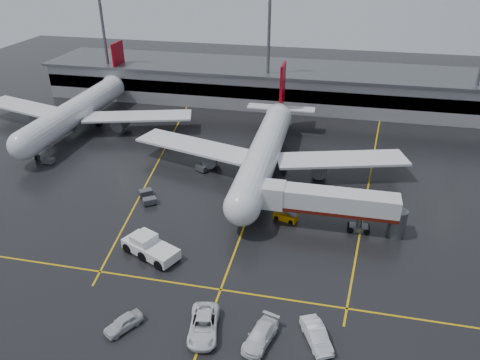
# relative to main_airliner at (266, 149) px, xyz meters

# --- Properties ---
(ground) EXTENTS (220.00, 220.00, 0.00)m
(ground) POSITION_rel_main_airliner_xyz_m (0.00, -9.70, -4.21)
(ground) COLOR black
(ground) RESTS_ON ground
(apron_line_centre) EXTENTS (0.25, 90.00, 0.02)m
(apron_line_centre) POSITION_rel_main_airliner_xyz_m (0.00, -9.70, -4.20)
(apron_line_centre) COLOR gold
(apron_line_centre) RESTS_ON ground
(apron_line_stop) EXTENTS (60.00, 0.25, 0.02)m
(apron_line_stop) POSITION_rel_main_airliner_xyz_m (0.00, -31.70, -4.20)
(apron_line_stop) COLOR gold
(apron_line_stop) RESTS_ON ground
(apron_line_left) EXTENTS (9.99, 69.35, 0.02)m
(apron_line_left) POSITION_rel_main_airliner_xyz_m (-20.00, 0.30, -4.20)
(apron_line_left) COLOR gold
(apron_line_left) RESTS_ON ground
(apron_line_right) EXTENTS (7.57, 69.64, 0.02)m
(apron_line_right) POSITION_rel_main_airliner_xyz_m (18.00, 0.30, -4.20)
(apron_line_right) COLOR gold
(apron_line_right) RESTS_ON ground
(terminal) EXTENTS (122.00, 19.00, 8.60)m
(terminal) POSITION_rel_main_airliner_xyz_m (0.00, 38.23, 0.11)
(terminal) COLOR gray
(terminal) RESTS_ON ground
(light_mast_left) EXTENTS (3.00, 1.20, 25.45)m
(light_mast_left) POSITION_rel_main_airliner_xyz_m (-45.00, 32.30, 10.27)
(light_mast_left) COLOR #595B60
(light_mast_left) RESTS_ON ground
(light_mast_mid) EXTENTS (3.00, 1.20, 25.45)m
(light_mast_mid) POSITION_rel_main_airliner_xyz_m (-5.00, 32.30, 10.27)
(light_mast_mid) COLOR #595B60
(light_mast_mid) RESTS_ON ground
(main_airliner) EXTENTS (48.80, 45.60, 14.10)m
(main_airliner) POSITION_rel_main_airliner_xyz_m (0.00, 0.00, 0.00)
(main_airliner) COLOR silver
(main_airliner) RESTS_ON ground
(second_airliner) EXTENTS (48.80, 45.60, 14.10)m
(second_airliner) POSITION_rel_main_airliner_xyz_m (-42.00, 12.00, 0.00)
(second_airliner) COLOR silver
(second_airliner) RESTS_ON ground
(jet_bridge) EXTENTS (19.90, 3.40, 6.05)m
(jet_bridge) POSITION_rel_main_airliner_xyz_m (11.87, -15.70, -0.28)
(jet_bridge) COLOR silver
(jet_bridge) RESTS_ON ground
(pushback_tractor) EXTENTS (8.47, 6.14, 2.81)m
(pushback_tractor) POSITION_rel_main_airliner_xyz_m (-10.72, -27.06, -3.09)
(pushback_tractor) COLOR silver
(pushback_tractor) RESTS_ON ground
(belt_loader) EXTENTS (3.71, 2.44, 2.18)m
(belt_loader) POSITION_rel_main_airliner_xyz_m (5.57, -14.98, -3.67)
(belt_loader) COLOR orange
(belt_loader) RESTS_ON ground
(service_van_a) EXTENTS (4.09, 6.88, 1.79)m
(service_van_a) POSITION_rel_main_airliner_xyz_m (-0.12, -38.34, -3.31)
(service_van_a) COLOR white
(service_van_a) RESTS_ON ground
(service_van_b) EXTENTS (3.67, 5.98, 1.62)m
(service_van_b) POSITION_rel_main_airliner_xyz_m (5.96, -38.38, -3.40)
(service_van_b) COLOR silver
(service_van_b) RESTS_ON ground
(service_van_c) EXTENTS (3.93, 5.52, 1.73)m
(service_van_c) POSITION_rel_main_airliner_xyz_m (11.55, -37.15, -3.34)
(service_van_c) COLOR white
(service_van_c) RESTS_ON ground
(service_van_d) EXTENTS (3.76, 4.61, 1.48)m
(service_van_d) POSITION_rel_main_airliner_xyz_m (-8.59, -39.69, -3.47)
(service_van_d) COLOR silver
(service_van_d) RESTS_ON ground
(baggage_cart_a) EXTENTS (2.38, 2.20, 1.12)m
(baggage_cart_a) POSITION_rel_main_airliner_xyz_m (-15.54, -15.21, -3.58)
(baggage_cart_a) COLOR #595B60
(baggage_cart_a) RESTS_ON ground
(baggage_cart_b) EXTENTS (2.38, 2.26, 1.12)m
(baggage_cart_b) POSITION_rel_main_airliner_xyz_m (-17.18, -12.90, -3.58)
(baggage_cart_b) COLOR #595B60
(baggage_cart_b) RESTS_ON ground
(baggage_cart_c) EXTENTS (2.37, 2.06, 1.12)m
(baggage_cart_c) POSITION_rel_main_airliner_xyz_m (-10.87, -2.68, -3.58)
(baggage_cart_c) COLOR #595B60
(baggage_cart_c) RESTS_ON ground
(baggage_cart_d) EXTENTS (2.22, 1.67, 1.12)m
(baggage_cart_d) POSITION_rel_main_airliner_xyz_m (-45.05, 1.63, -3.58)
(baggage_cart_d) COLOR #595B60
(baggage_cart_d) RESTS_ON ground
(baggage_cart_e) EXTENTS (2.04, 1.37, 1.12)m
(baggage_cart_e) POSITION_rel_main_airliner_xyz_m (-38.95, -5.69, -3.58)
(baggage_cart_e) COLOR #595B60
(baggage_cart_e) RESTS_ON ground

